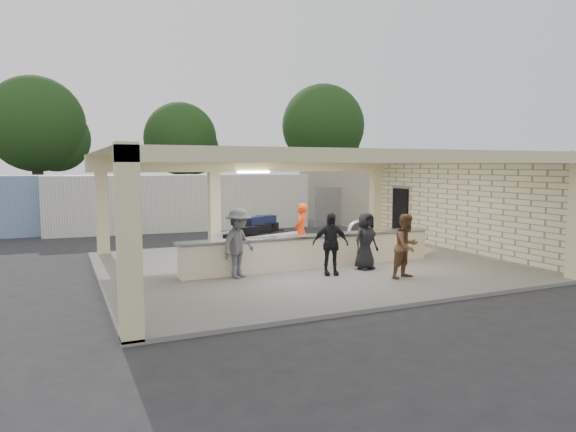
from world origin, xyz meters
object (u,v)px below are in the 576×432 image
passenger_c (239,243)px  luggage_cart (258,236)px  passenger_b (330,244)px  car_white_b (376,205)px  drum_fan (359,232)px  passenger_d (366,241)px  car_dark (301,204)px  baggage_counter (312,251)px  car_white_a (347,203)px  baggage_handler (301,231)px  container_white (182,202)px  passenger_a (406,246)px

passenger_c → luggage_cart: bearing=22.9°
luggage_cart → passenger_b: size_ratio=1.61×
passenger_b → car_white_b: (11.30, 14.44, -0.30)m
drum_fan → passenger_d: size_ratio=0.55×
car_dark → baggage_counter: bearing=-160.0°
passenger_c → car_white_b: (13.75, 13.77, -0.38)m
car_white_a → car_white_b: bearing=-136.8°
luggage_cart → passenger_c: passenger_c is taller
drum_fan → car_dark: bearing=90.8°
luggage_cart → passenger_c: (-1.37, -2.16, 0.17)m
baggage_counter → drum_fan: size_ratio=8.89×
drum_fan → passenger_d: bearing=-103.1°
baggage_handler → car_white_a: size_ratio=0.34×
baggage_handler → container_white: bearing=-133.0°
car_white_b → drum_fan: bearing=125.5°
car_white_b → car_dark: (-4.01, 2.54, 0.01)m
passenger_d → car_dark: (5.97, 16.72, -0.26)m
passenger_b → car_white_a: passenger_b is taller
car_white_a → luggage_cart: bearing=128.0°
drum_fan → baggage_handler: baggage_handler is taller
drum_fan → passenger_b: passenger_b is taller
passenger_b → car_dark: (7.29, 16.98, -0.29)m
passenger_b → container_white: bearing=111.2°
passenger_c → container_white: bearing=49.8°
baggage_counter → drum_fan: 4.89m
baggage_counter → luggage_cart: size_ratio=2.92×
baggage_counter → car_dark: size_ratio=2.02×
baggage_counter → luggage_cart: bearing=123.9°
baggage_handler → car_dark: 16.09m
passenger_a → car_dark: (5.61, 18.18, -0.30)m
passenger_d → baggage_counter: bearing=132.6°
passenger_d → container_white: (-2.62, 12.41, 0.40)m
car_white_b → container_white: (-12.59, -1.78, 0.68)m
passenger_c → car_dark: bearing=24.5°
passenger_c → drum_fan: bearing=-3.4°
baggage_counter → passenger_a: bearing=-55.3°
car_white_a → container_white: bearing=93.0°
baggage_handler → passenger_b: size_ratio=1.05×
passenger_c → car_white_a: 19.24m
baggage_handler → passenger_d: bearing=62.8°
passenger_b → passenger_d: 1.35m
passenger_a → car_white_a: bearing=49.5°
passenger_b → passenger_c: size_ratio=0.92×
car_dark → baggage_handler: bearing=-161.2°
drum_fan → car_dark: car_dark is taller
passenger_b → passenger_a: bearing=-20.1°
baggage_handler → passenger_a: baggage_handler is taller
baggage_counter → passenger_b: bearing=-91.9°
drum_fan → container_white: 9.68m
baggage_counter → car_white_b: 17.40m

